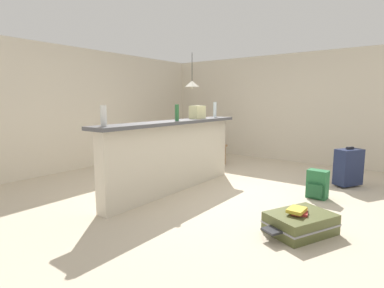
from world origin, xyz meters
TOP-DOWN VIEW (x-y plane):
  - ground_plane at (0.00, 0.00)m, footprint 13.00×13.00m
  - wall_back at (0.00, 3.05)m, footprint 6.60×0.10m
  - wall_right at (3.05, 0.30)m, footprint 0.10×6.00m
  - partition_half_wall at (-0.46, 0.39)m, footprint 2.80×0.20m
  - bar_countertop at (-0.46, 0.39)m, footprint 2.96×0.40m
  - bottle_white at (-1.76, 0.40)m, footprint 0.08×0.08m
  - bottle_green at (-0.45, 0.34)m, footprint 0.06×0.06m
  - bottle_clear at (0.80, 0.44)m, footprint 0.06×0.06m
  - grocery_bag at (0.23, 0.44)m, footprint 0.26×0.18m
  - dining_table at (1.57, 1.54)m, footprint 1.10×0.80m
  - dining_chair_near_partition at (1.58, 1.00)m, footprint 0.42×0.42m
  - pendant_lamp at (1.59, 1.58)m, footprint 0.34×0.34m
  - suitcase_flat_olive at (-0.84, -1.72)m, footprint 0.89×0.74m
  - backpack_green at (0.51, -1.54)m, footprint 0.26×0.29m
  - suitcase_upright_navy at (1.48, -1.78)m, footprint 0.50×0.43m
  - book_stack at (-0.87, -1.70)m, footprint 0.29×0.21m

SIDE VIEW (x-z plane):
  - ground_plane at x=0.00m, z-range -0.05..0.00m
  - suitcase_flat_olive at x=-0.84m, z-range 0.00..0.22m
  - backpack_green at x=0.51m, z-range -0.01..0.41m
  - book_stack at x=-0.87m, z-range 0.22..0.28m
  - suitcase_upright_navy at x=1.48m, z-range 0.00..0.67m
  - dining_chair_near_partition at x=1.58m, z-range 0.05..0.98m
  - partition_half_wall at x=-0.46m, z-range 0.00..1.07m
  - dining_table at x=1.57m, z-range 0.28..1.02m
  - bar_countertop at x=-0.46m, z-range 1.07..1.12m
  - grocery_bag at x=0.23m, z-range 1.12..1.34m
  - bottle_green at x=-0.45m, z-range 1.12..1.37m
  - bottle_white at x=-1.76m, z-range 1.12..1.37m
  - wall_back at x=0.00m, z-range 0.00..2.50m
  - wall_right at x=3.05m, z-range 0.00..2.50m
  - bottle_clear at x=0.80m, z-range 1.12..1.40m
  - pendant_lamp at x=1.59m, z-range 1.40..2.21m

